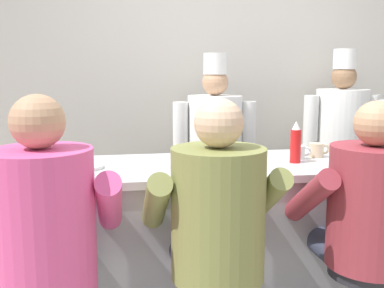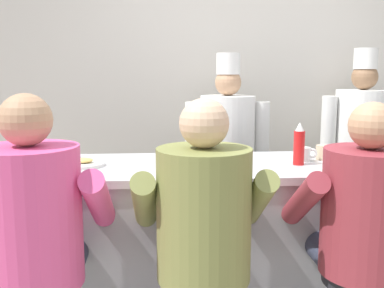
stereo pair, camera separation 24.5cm
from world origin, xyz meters
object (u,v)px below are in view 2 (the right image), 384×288
at_px(diner_seated_pink, 34,225).
at_px(diner_seated_olive, 203,223).
at_px(breakfast_plate, 84,164).
at_px(coffee_mug_white, 304,154).
at_px(cook_in_whites_near, 227,152).
at_px(ketchup_bottle_red, 299,145).
at_px(cook_in_whites_far, 361,145).
at_px(napkin_dispenser_chrome, 378,158).
at_px(coffee_mug_tan, 324,152).
at_px(diner_seated_maroon, 363,221).
at_px(cereal_bowl, 46,169).

bearing_deg(diner_seated_pink, diner_seated_olive, -0.10).
xyz_separation_m(breakfast_plate, diner_seated_olive, (0.60, -0.60, -0.15)).
relative_size(coffee_mug_white, cook_in_whites_near, 0.08).
xyz_separation_m(diner_seated_olive, cook_in_whites_near, (0.33, 1.46, 0.05)).
xyz_separation_m(ketchup_bottle_red, cook_in_whites_far, (0.83, 1.02, -0.17)).
bearing_deg(diner_seated_pink, napkin_dispenser_chrome, 14.01).
bearing_deg(cook_in_whites_far, ketchup_bottle_red, -129.14).
distance_m(coffee_mug_tan, cook_in_whites_near, 0.91).
bearing_deg(diner_seated_maroon, diner_seated_olive, 179.92).
xyz_separation_m(ketchup_bottle_red, napkin_dispenser_chrome, (0.39, -0.13, -0.05)).
xyz_separation_m(breakfast_plate, napkin_dispenser_chrome, (1.57, -0.17, 0.04)).
relative_size(breakfast_plate, coffee_mug_white, 1.81).
relative_size(diner_seated_pink, cook_in_whites_far, 0.84).
relative_size(diner_seated_maroon, cook_in_whites_near, 0.84).
relative_size(ketchup_bottle_red, cereal_bowl, 1.49).
xyz_separation_m(coffee_mug_tan, diner_seated_pink, (-1.49, -0.68, -0.17)).
bearing_deg(cook_in_whites_near, diner_seated_pink, -125.42).
distance_m(coffee_mug_white, diner_seated_olive, 0.93).
distance_m(napkin_dispenser_chrome, diner_seated_olive, 1.08).
height_order(cereal_bowl, diner_seated_olive, diner_seated_olive).
relative_size(coffee_mug_white, diner_seated_maroon, 0.09).
relative_size(coffee_mug_tan, diner_seated_maroon, 0.10).
height_order(diner_seated_pink, cook_in_whites_far, cook_in_whites_far).
height_order(coffee_mug_tan, napkin_dispenser_chrome, napkin_dispenser_chrome).
height_order(coffee_mug_white, napkin_dispenser_chrome, napkin_dispenser_chrome).
bearing_deg(coffee_mug_tan, cook_in_whites_far, 54.40).
distance_m(breakfast_plate, cereal_bowl, 0.25).
distance_m(ketchup_bottle_red, cereal_bowl, 1.35).
relative_size(ketchup_bottle_red, diner_seated_pink, 0.17).
bearing_deg(cook_in_whites_far, cook_in_whites_near, -174.66).
distance_m(coffee_mug_white, diner_seated_pink, 1.51).
bearing_deg(napkin_dispenser_chrome, breakfast_plate, 173.69).
distance_m(coffee_mug_white, cook_in_whites_far, 1.20).
bearing_deg(cereal_bowl, coffee_mug_white, 9.58).
bearing_deg(napkin_dispenser_chrome, coffee_mug_tan, 126.61).
bearing_deg(cook_in_whites_near, cereal_bowl, -135.69).
distance_m(breakfast_plate, coffee_mug_white, 1.25).
xyz_separation_m(coffee_mug_white, diner_seated_pink, (-1.36, -0.64, -0.16)).
bearing_deg(cereal_bowl, napkin_dispenser_chrome, 0.55).
height_order(coffee_mug_tan, coffee_mug_white, coffee_mug_tan).
relative_size(cereal_bowl, coffee_mug_tan, 1.19).
bearing_deg(napkin_dispenser_chrome, cereal_bowl, -179.45).
xyz_separation_m(coffee_mug_white, diner_seated_maroon, (0.06, -0.64, -0.18)).
xyz_separation_m(cereal_bowl, coffee_mug_tan, (1.54, 0.28, 0.02)).
relative_size(cereal_bowl, cook_in_whites_far, 0.10).
bearing_deg(coffee_mug_white, cereal_bowl, -170.42).
bearing_deg(ketchup_bottle_red, cereal_bowl, -173.95).
bearing_deg(breakfast_plate, cook_in_whites_near, 43.11).
bearing_deg(coffee_mug_tan, breakfast_plate, -176.38).
xyz_separation_m(cook_in_whites_near, cook_in_whites_far, (1.09, 0.10, 0.02)).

